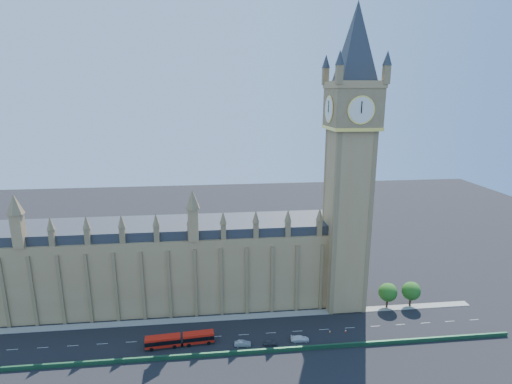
{
  "coord_description": "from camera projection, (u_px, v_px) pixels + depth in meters",
  "views": [
    {
      "loc": [
        -3.79,
        -102.91,
        68.44
      ],
      "look_at": [
        8.71,
        10.0,
        40.41
      ],
      "focal_mm": 28.0,
      "sensor_mm": 36.0,
      "label": 1
    }
  ],
  "objects": [
    {
      "name": "bridge_parapet",
      "position": [
        232.0,
        353.0,
        107.28
      ],
      "size": [
        160.0,
        0.6,
        1.2
      ],
      "primitive_type": "cube",
      "color": "#1E4C2D",
      "rests_on": "ground"
    },
    {
      "name": "car_grey",
      "position": [
        270.0,
        343.0,
        111.6
      ],
      "size": [
        3.81,
        1.66,
        1.28
      ],
      "primitive_type": "imported",
      "rotation": [
        0.0,
        0.0,
        1.53
      ],
      "color": "#42444A",
      "rests_on": "ground"
    },
    {
      "name": "cone_b",
      "position": [
        291.0,
        338.0,
        114.29
      ],
      "size": [
        0.62,
        0.62,
        0.75
      ],
      "rotation": [
        0.0,
        0.0,
        0.4
      ],
      "color": "black",
      "rests_on": "ground"
    },
    {
      "name": "car_white",
      "position": [
        300.0,
        339.0,
        113.34
      ],
      "size": [
        5.35,
        2.43,
        1.52
      ],
      "primitive_type": "imported",
      "rotation": [
        0.0,
        0.0,
        1.51
      ],
      "color": "white",
      "rests_on": "ground"
    },
    {
      "name": "ground",
      "position": [
        230.0,
        336.0,
        116.11
      ],
      "size": [
        400.0,
        400.0,
        0.0
      ],
      "primitive_type": "plane",
      "color": "black",
      "rests_on": "ground"
    },
    {
      "name": "tree_east_near",
      "position": [
        388.0,
        292.0,
        130.06
      ],
      "size": [
        6.0,
        6.0,
        8.5
      ],
      "color": "#382619",
      "rests_on": "ground"
    },
    {
      "name": "cone_a",
      "position": [
        330.0,
        331.0,
        117.5
      ],
      "size": [
        0.56,
        0.56,
        0.69
      ],
      "rotation": [
        0.0,
        0.0,
        -0.39
      ],
      "color": "black",
      "rests_on": "ground"
    },
    {
      "name": "elizabeth_tower",
      "position": [
        351.0,
        141.0,
        120.6
      ],
      "size": [
        20.59,
        20.59,
        105.0
      ],
      "color": "#A0794D",
      "rests_on": "ground"
    },
    {
      "name": "cone_c",
      "position": [
        293.0,
        336.0,
        115.34
      ],
      "size": [
        0.54,
        0.54,
        0.69
      ],
      "rotation": [
        0.0,
        0.0,
        -0.31
      ],
      "color": "black",
      "rests_on": "ground"
    },
    {
      "name": "kerb_north",
      "position": [
        229.0,
        318.0,
        125.26
      ],
      "size": [
        160.0,
        3.0,
        0.16
      ],
      "primitive_type": "cube",
      "color": "gray",
      "rests_on": "ground"
    },
    {
      "name": "palace_westminster",
      "position": [
        150.0,
        264.0,
        131.34
      ],
      "size": [
        120.0,
        20.0,
        28.0
      ],
      "color": "#A0794D",
      "rests_on": "ground"
    },
    {
      "name": "car_silver",
      "position": [
        243.0,
        343.0,
        111.18
      ],
      "size": [
        4.67,
        1.93,
        1.5
      ],
      "primitive_type": "imported",
      "rotation": [
        0.0,
        0.0,
        1.49
      ],
      "color": "#929498",
      "rests_on": "ground"
    },
    {
      "name": "cone_d",
      "position": [
        346.0,
        331.0,
        117.66
      ],
      "size": [
        0.61,
        0.61,
        0.8
      ],
      "rotation": [
        0.0,
        0.0,
        -0.25
      ],
      "color": "black",
      "rests_on": "ground"
    },
    {
      "name": "tree_east_far",
      "position": [
        412.0,
        290.0,
        130.92
      ],
      "size": [
        6.0,
        6.0,
        8.5
      ],
      "color": "#382619",
      "rests_on": "ground"
    },
    {
      "name": "red_bus",
      "position": [
        180.0,
        340.0,
        111.27
      ],
      "size": [
        19.08,
        4.3,
        3.22
      ],
      "rotation": [
        0.0,
        0.0,
        0.08
      ],
      "color": "red",
      "rests_on": "ground"
    }
  ]
}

